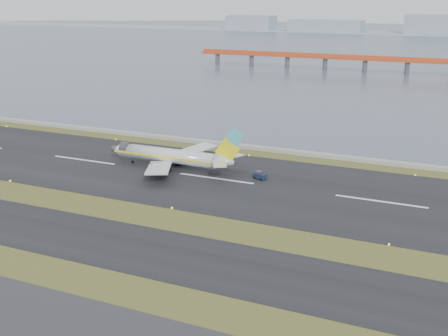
# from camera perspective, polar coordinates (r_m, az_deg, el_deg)

# --- Properties ---
(ground) EXTENTS (1000.00, 1000.00, 0.00)m
(ground) POSITION_cam_1_polar(r_m,az_deg,el_deg) (114.29, -7.14, -5.41)
(ground) COLOR #3B4B1B
(ground) RESTS_ON ground
(taxiway_strip) EXTENTS (1000.00, 18.00, 0.10)m
(taxiway_strip) POSITION_cam_1_polar(r_m,az_deg,el_deg) (105.08, -10.51, -7.64)
(taxiway_strip) COLOR black
(taxiway_strip) RESTS_ON ground
(runway_strip) EXTENTS (1000.00, 45.00, 0.10)m
(runway_strip) POSITION_cam_1_polar(r_m,az_deg,el_deg) (139.13, -0.82, -1.09)
(runway_strip) COLOR black
(runway_strip) RESTS_ON ground
(seawall) EXTENTS (1000.00, 2.50, 1.00)m
(seawall) POSITION_cam_1_polar(r_m,az_deg,el_deg) (165.58, 3.52, 2.04)
(seawall) COLOR #999994
(seawall) RESTS_ON ground
(bay_water) EXTENTS (1400.00, 800.00, 1.30)m
(bay_water) POSITION_cam_1_polar(r_m,az_deg,el_deg) (554.48, 18.50, 11.79)
(bay_water) COLOR #435260
(bay_water) RESTS_ON ground
(red_pier) EXTENTS (260.00, 5.00, 10.20)m
(red_pier) POSITION_cam_1_polar(r_m,az_deg,el_deg) (343.74, 18.16, 10.26)
(red_pier) COLOR #C54821
(red_pier) RESTS_ON ground
(far_shoreline) EXTENTS (1400.00, 80.00, 60.50)m
(far_shoreline) POSITION_cam_1_polar(r_m,az_deg,el_deg) (712.20, 21.08, 13.04)
(far_shoreline) COLOR #91A0AC
(far_shoreline) RESTS_ON ground
(airliner) EXTENTS (38.52, 32.89, 12.80)m
(airliner) POSITION_cam_1_polar(r_m,az_deg,el_deg) (146.63, -5.20, 1.20)
(airliner) COLOR silver
(airliner) RESTS_ON ground
(pushback_tug) EXTENTS (3.54, 2.79, 1.99)m
(pushback_tug) POSITION_cam_1_polar(r_m,az_deg,el_deg) (138.85, 3.67, -0.76)
(pushback_tug) COLOR #151F3C
(pushback_tug) RESTS_ON ground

